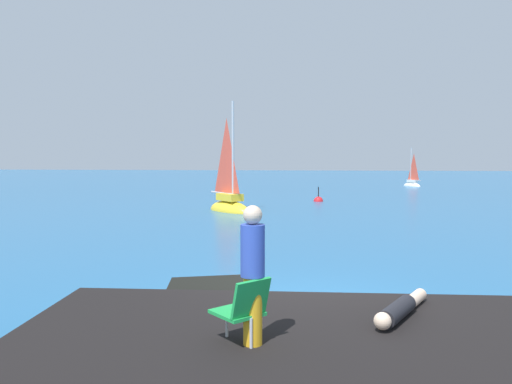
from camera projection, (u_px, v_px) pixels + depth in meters
The scene contains 10 objects.
ground_plane at pixel (311, 306), 8.98m from camera, with size 160.00×160.00×0.00m, color #236093.
shore_ledge at pixel (336, 350), 6.25m from camera, with size 8.08×3.43×0.53m, color black.
boulder_seaward at pixel (164, 312), 8.64m from camera, with size 0.78×0.62×0.43m, color black.
boulder_inland at pixel (212, 312), 8.65m from camera, with size 1.55×1.24×0.85m, color black.
sailboat_near at pixel (230, 205), 24.06m from camera, with size 2.83×2.94×5.79m.
sailboat_far at pixel (412, 184), 43.50m from camera, with size 1.55×2.01×3.69m.
person_sunbather at pixel (400, 309), 6.70m from camera, with size 0.98×1.60×0.25m.
person_standing at pixel (253, 271), 5.69m from camera, with size 0.28×0.28×1.62m.
beach_chair at pixel (243, 307), 5.71m from camera, with size 0.76×0.76×0.80m.
marker_buoy at pixel (318, 201), 29.30m from camera, with size 0.56×0.56×1.13m.
Camera 1 is at (-0.16, -8.86, 2.72)m, focal length 34.89 mm.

